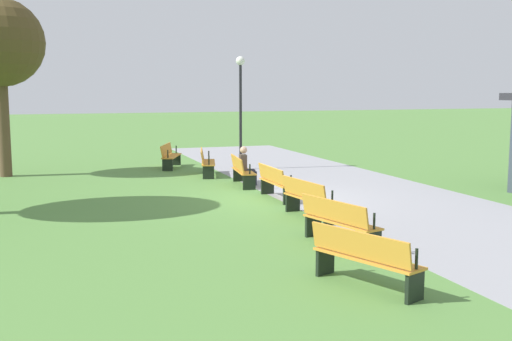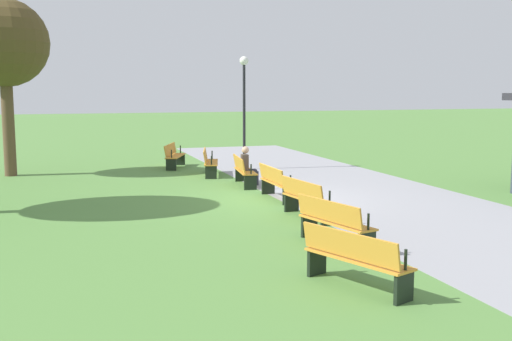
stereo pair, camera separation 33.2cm
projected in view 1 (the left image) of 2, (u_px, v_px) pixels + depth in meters
The scene contains 11 objects.
ground_plane at pixel (278, 199), 16.66m from camera, with size 120.00×120.00×0.00m, color #54843D.
path_paving at pixel (364, 194), 17.49m from camera, with size 29.65×5.24×0.01m, color #939399.
bench_0 at pixel (170, 155), 23.07m from camera, with size 1.86×1.11×0.89m.
bench_1 at pixel (206, 162), 21.07m from camera, with size 1.88×0.91×0.89m.
bench_2 at pixel (242, 170), 18.89m from camera, with size 1.86×0.70×0.89m.
bench_3 at pixel (276, 182), 16.58m from camera, with size 1.81×0.47×0.89m.
bench_4 at pixel (309, 198), 14.16m from camera, with size 1.86×0.70×0.89m.
bench_5 at pixel (339, 221), 11.68m from camera, with size 1.88×0.91×0.89m.
bench_6 at pixel (364, 257), 9.17m from camera, with size 1.86×1.11×0.89m.
person_seated at pixel (246, 165), 18.94m from camera, with size 0.37×0.55×1.20m.
lamp_post at pixel (240, 91), 22.38m from camera, with size 0.32×0.32×4.09m.
Camera 1 is at (15.33, -5.89, 2.96)m, focal length 43.52 mm.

